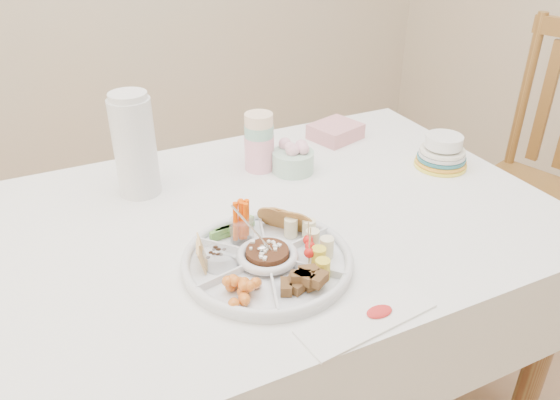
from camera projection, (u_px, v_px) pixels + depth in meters
name	position (u px, v px, depth m)	size (l,w,h in m)	color
dining_table	(266.00, 324.00, 1.62)	(1.52, 1.02, 0.76)	white
chair	(534.00, 185.00, 1.99)	(0.47, 0.47, 1.11)	brown
party_tray	(267.00, 258.00, 1.22)	(0.38, 0.38, 0.04)	silver
bean_dip	(267.00, 255.00, 1.22)	(0.10, 0.10, 0.04)	#461D0F
tortillas	(289.00, 221.00, 1.32)	(0.10, 0.10, 0.06)	#905E30
carrot_cucumber	(234.00, 218.00, 1.29)	(0.11, 0.11, 0.10)	#FF4F00
pita_raisins	(209.00, 255.00, 1.20)	(0.11, 0.11, 0.06)	tan
cherries	(242.00, 288.00, 1.11)	(0.10, 0.10, 0.04)	#CB5816
granola_chunks	(305.00, 282.00, 1.13)	(0.11, 0.11, 0.05)	brown
banana_tomato	(325.00, 240.00, 1.22)	(0.10, 0.10, 0.09)	#D3CC71
cup_stack	(259.00, 131.00, 1.60)	(0.09, 0.09, 0.25)	#CEEBBC
thermos	(134.00, 144.00, 1.46)	(0.11, 0.11, 0.29)	silver
flower_bowl	(293.00, 157.00, 1.62)	(0.13, 0.13, 0.09)	#B0DAC2
napkin_stack	(335.00, 131.00, 1.85)	(0.15, 0.13, 0.05)	pink
plate_stack	(442.00, 151.00, 1.65)	(0.16, 0.16, 0.10)	gold
placemat	(367.00, 318.00, 1.08)	(0.29, 0.10, 0.01)	white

